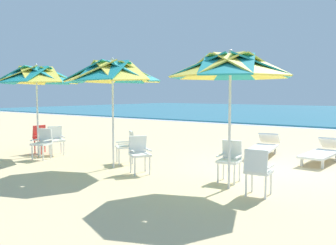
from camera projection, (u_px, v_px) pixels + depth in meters
ground_plane at (271, 171)px, 8.70m from camera, size 80.00×80.00×0.00m
beach_umbrella_0 at (230, 67)px, 6.94m from camera, size 2.38×2.38×2.69m
plastic_chair_0 at (258, 169)px, 6.55m from camera, size 0.49×0.51×0.87m
plastic_chair_1 at (230, 158)px, 7.68m from camera, size 0.50×0.53×0.87m
beach_umbrella_1 at (112, 73)px, 8.95m from camera, size 2.38×2.38×2.73m
plastic_chair_2 at (127, 145)px, 9.69m from camera, size 0.62×0.63×0.87m
plastic_chair_3 at (139, 152)px, 8.48m from camera, size 0.62×0.61×0.87m
beach_umbrella_2 at (36, 76)px, 10.70m from camera, size 2.41×2.41×2.73m
plastic_chair_4 at (43, 142)px, 10.31m from camera, size 0.56×0.58×0.87m
plastic_chair_5 at (56, 138)px, 11.07m from camera, size 0.60×0.58×0.87m
plastic_chair_6 at (42, 137)px, 11.35m from camera, size 0.48×0.45×0.87m
sun_lounger_1 at (322, 152)px, 9.81m from camera, size 0.71×2.17×0.62m
sun_lounger_2 at (264, 146)px, 10.88m from camera, size 1.01×2.22×0.62m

